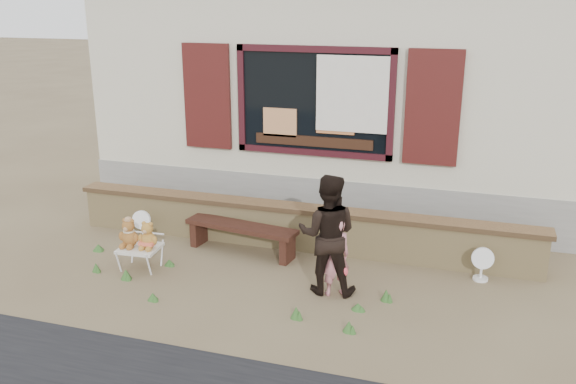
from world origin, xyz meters
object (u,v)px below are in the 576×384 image
(child, at_px, (335,256))
(adult, at_px, (328,234))
(teddy_bear_left, at_px, (129,232))
(teddy_bear_right, at_px, (148,235))
(folding_chair, at_px, (140,249))
(bench, at_px, (241,232))

(child, bearing_deg, adult, -61.54)
(adult, bearing_deg, child, 145.03)
(teddy_bear_left, relative_size, teddy_bear_right, 1.05)
(folding_chair, xyz_separation_m, teddy_bear_right, (0.14, 0.01, 0.23))
(bench, distance_m, teddy_bear_right, 1.37)
(bench, xyz_separation_m, child, (1.61, -0.88, 0.20))
(teddy_bear_left, distance_m, adult, 2.77)
(teddy_bear_left, xyz_separation_m, teddy_bear_right, (0.28, 0.02, -0.01))
(bench, relative_size, teddy_bear_left, 4.25)
(child, relative_size, adult, 0.67)
(folding_chair, height_order, teddy_bear_right, teddy_bear_right)
(teddy_bear_left, height_order, child, child)
(child, bearing_deg, teddy_bear_right, -32.20)
(folding_chair, bearing_deg, adult, -1.20)
(bench, bearing_deg, folding_chair, -131.74)
(teddy_bear_right, distance_m, adult, 2.50)
(teddy_bear_left, bearing_deg, adult, -1.14)
(folding_chair, relative_size, adult, 0.36)
(bench, height_order, adult, adult)
(teddy_bear_left, xyz_separation_m, adult, (2.76, 0.13, 0.25))
(bench, xyz_separation_m, teddy_bear_right, (-0.99, -0.93, 0.20))
(bench, relative_size, folding_chair, 3.12)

